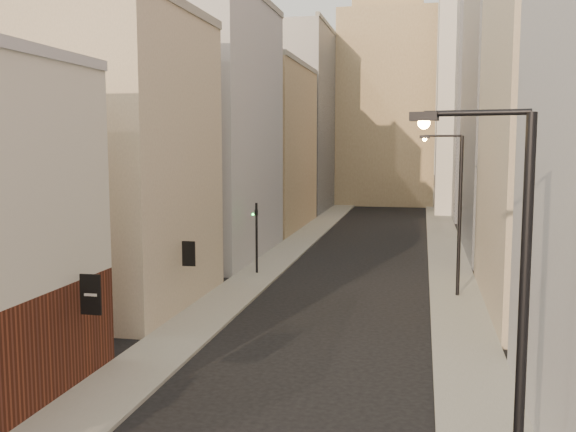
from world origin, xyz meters
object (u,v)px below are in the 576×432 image
object	(u,v)px
streetlamp_mid	(456,206)
white_tower	(470,66)
streetlamp_near	(510,313)
clock_tower	(388,86)
traffic_light_left	(256,223)

from	to	relation	value
streetlamp_mid	white_tower	bearing A→B (deg)	88.75
white_tower	streetlamp_mid	world-z (taller)	white_tower
white_tower	streetlamp_near	bearing A→B (deg)	-93.01
streetlamp_near	streetlamp_mid	bearing A→B (deg)	103.33
clock_tower	traffic_light_left	distance (m)	58.58
streetlamp_near	traffic_light_left	xyz separation A→B (m)	(-12.92, 28.61, -1.94)
clock_tower	traffic_light_left	world-z (taller)	clock_tower
clock_tower	white_tower	world-z (taller)	clock_tower
streetlamp_mid	traffic_light_left	bearing A→B (deg)	166.42
clock_tower	streetlamp_mid	distance (m)	62.18
white_tower	traffic_light_left	distance (m)	48.13
traffic_light_left	white_tower	bearing A→B (deg)	-93.92
clock_tower	white_tower	xyz separation A→B (m)	(11.00, -14.00, 0.97)
clock_tower	traffic_light_left	size ratio (longest dim) A/B	8.98
streetlamp_mid	traffic_light_left	xyz separation A→B (m)	(-13.01, 3.93, -1.82)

